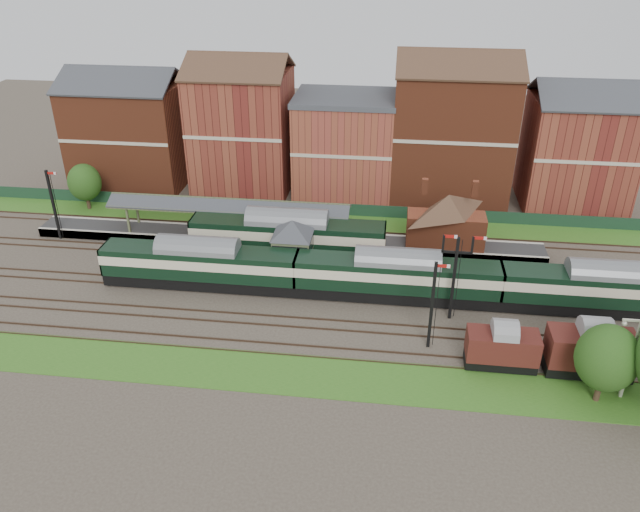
# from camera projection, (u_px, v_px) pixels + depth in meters

# --- Properties ---
(ground) EXTENTS (160.00, 160.00, 0.00)m
(ground) POSITION_uv_depth(u_px,v_px,m) (319.00, 294.00, 58.96)
(ground) COLOR #473D33
(ground) RESTS_ON ground
(grass_back) EXTENTS (90.00, 4.50, 0.06)m
(grass_back) POSITION_uv_depth(u_px,v_px,m) (336.00, 222.00, 72.89)
(grass_back) COLOR #2D6619
(grass_back) RESTS_ON ground
(grass_front) EXTENTS (90.00, 5.00, 0.06)m
(grass_front) POSITION_uv_depth(u_px,v_px,m) (300.00, 375.00, 48.48)
(grass_front) COLOR #2D6619
(grass_front) RESTS_ON ground
(fence) EXTENTS (90.00, 0.12, 1.50)m
(fence) POSITION_uv_depth(u_px,v_px,m) (338.00, 209.00, 74.29)
(fence) COLOR #193823
(fence) RESTS_ON ground
(platform) EXTENTS (55.00, 3.40, 1.00)m
(platform) POSITION_uv_depth(u_px,v_px,m) (285.00, 240.00, 67.77)
(platform) COLOR #2D2D2D
(platform) RESTS_ON ground
(signal_box) EXTENTS (5.40, 5.40, 6.00)m
(signal_box) POSITION_uv_depth(u_px,v_px,m) (293.00, 246.00, 60.60)
(signal_box) COLOR #6C7C58
(signal_box) RESTS_ON ground
(brick_hut) EXTENTS (3.20, 2.64, 2.94)m
(brick_hut) POSITION_uv_depth(u_px,v_px,m) (374.00, 269.00, 60.67)
(brick_hut) COLOR maroon
(brick_hut) RESTS_ON ground
(station_building) EXTENTS (8.10, 8.10, 5.90)m
(station_building) POSITION_uv_depth(u_px,v_px,m) (446.00, 219.00, 64.25)
(station_building) COLOR brown
(station_building) RESTS_ON platform
(canopy) EXTENTS (26.00, 3.89, 4.08)m
(canopy) POSITION_uv_depth(u_px,v_px,m) (229.00, 203.00, 66.48)
(canopy) COLOR #4B5636
(canopy) RESTS_ON platform
(semaphore_bracket) EXTENTS (3.60, 0.25, 8.18)m
(semaphore_bracket) POSITION_uv_depth(u_px,v_px,m) (455.00, 273.00, 53.24)
(semaphore_bracket) COLOR black
(semaphore_bracket) RESTS_ON ground
(semaphore_platform_end) EXTENTS (1.23, 0.25, 8.00)m
(semaphore_platform_end) POSITION_uv_depth(u_px,v_px,m) (53.00, 204.00, 67.25)
(semaphore_platform_end) COLOR black
(semaphore_platform_end) RESTS_ON ground
(semaphore_siding) EXTENTS (1.23, 0.25, 8.00)m
(semaphore_siding) POSITION_uv_depth(u_px,v_px,m) (432.00, 304.00, 49.76)
(semaphore_siding) COLOR black
(semaphore_siding) RESTS_ON ground
(yard_lamp) EXTENTS (2.60, 0.22, 7.00)m
(yard_lamp) POSITION_uv_depth(u_px,v_px,m) (633.00, 354.00, 44.38)
(yard_lamp) COLOR beige
(yard_lamp) RESTS_ON ground
(town_backdrop) EXTENTS (69.00, 10.00, 16.00)m
(town_backdrop) POSITION_uv_depth(u_px,v_px,m) (343.00, 140.00, 77.43)
(town_backdrop) COLOR brown
(town_backdrop) RESTS_ON ground
(dmu_train) EXTENTS (55.89, 2.94, 4.29)m
(dmu_train) POSITION_uv_depth(u_px,v_px,m) (397.00, 276.00, 56.97)
(dmu_train) COLOR black
(dmu_train) RESTS_ON ground
(platform_railcar) EXTENTS (19.97, 3.14, 4.60)m
(platform_railcar) POSITION_uv_depth(u_px,v_px,m) (288.00, 236.00, 63.80)
(platform_railcar) COLOR black
(platform_railcar) RESTS_ON ground
(goods_van_a) EXTENTS (5.49, 2.38, 3.33)m
(goods_van_a) POSITION_uv_depth(u_px,v_px,m) (502.00, 347.00, 48.49)
(goods_van_a) COLOR black
(goods_van_a) RESTS_ON ground
(goods_van_b) EXTENTS (6.44, 2.79, 3.91)m
(goods_van_b) POSITION_uv_depth(u_px,v_px,m) (590.00, 350.00, 47.62)
(goods_van_b) COLOR black
(goods_van_b) RESTS_ON ground
(tree_far) EXTENTS (4.41, 4.41, 6.44)m
(tree_far) POSITION_uv_depth(u_px,v_px,m) (607.00, 358.00, 44.11)
(tree_far) COLOR #382619
(tree_far) RESTS_ON ground
(tree_back) EXTENTS (3.91, 3.91, 5.72)m
(tree_back) POSITION_uv_depth(u_px,v_px,m) (85.00, 182.00, 74.61)
(tree_back) COLOR #382619
(tree_back) RESTS_ON ground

